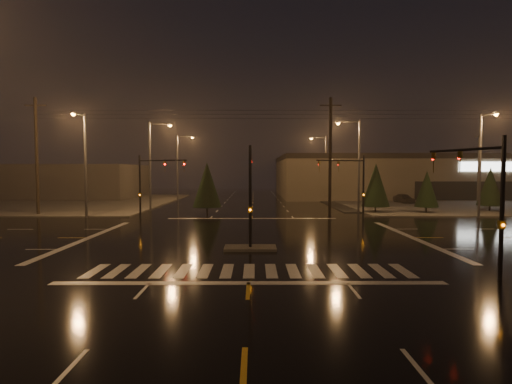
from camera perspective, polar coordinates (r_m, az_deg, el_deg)
ground at (r=27.27m, az=-0.74°, el=-6.55°), size 140.00×140.00×0.00m
sidewalk_ne at (r=64.36m, az=27.32°, el=-1.31°), size 36.00×36.00×0.12m
sidewalk_nw at (r=64.59m, az=-28.15°, el=-1.32°), size 36.00×36.00×0.12m
median_island at (r=23.32m, az=-0.82°, el=-8.00°), size 3.00×1.60×0.15m
crosswalk at (r=18.46m, az=-0.99°, el=-11.17°), size 15.00×2.60×0.01m
stop_bar_near at (r=16.53m, az=-1.08°, el=-12.87°), size 16.00×0.50×0.01m
stop_bar_far at (r=38.16m, az=-0.59°, el=-3.80°), size 16.00×0.50×0.01m
parking_lot at (r=65.13m, az=32.04°, el=-1.41°), size 50.00×24.00×0.08m
retail_building at (r=80.75m, az=25.29°, el=2.23°), size 60.20×28.30×7.20m
commercial_block at (r=77.40m, az=-27.32°, el=1.39°), size 30.00×18.00×5.60m
signal_mast_median at (r=23.84m, az=-0.81°, el=1.14°), size 0.25×4.59×6.00m
signal_mast_ne at (r=38.18m, az=13.81°, el=1.81°), size 4.84×1.86×6.00m
signal_mast_nw at (r=38.30m, az=-14.97°, el=1.80°), size 4.84×1.86×6.00m
signal_mast_se at (r=19.86m, az=29.96°, el=0.25°), size 1.55×3.87×6.00m
streetlight_1 at (r=46.34m, az=-14.54°, el=4.48°), size 2.77×0.32×10.00m
streetlight_2 at (r=61.97m, az=-10.88°, el=4.13°), size 2.77×0.32×10.00m
streetlight_3 at (r=44.29m, az=14.13°, el=4.56°), size 2.77×0.32×10.00m
streetlight_4 at (r=63.85m, az=9.67°, el=4.10°), size 2.77×0.32×10.00m
streetlight_5 at (r=41.42m, az=-23.39°, el=4.52°), size 0.32×2.77×10.00m
streetlight_6 at (r=43.87m, az=29.60°, el=4.28°), size 0.32×2.77×10.00m
utility_pole_0 at (r=46.58m, az=-28.85°, el=4.61°), size 2.20×0.32×12.00m
utility_pole_1 at (r=41.65m, az=10.55°, el=5.16°), size 2.20×0.32×12.00m
conifer_0 at (r=45.22m, az=16.74°, el=1.00°), size 3.00×3.00×5.39m
conifer_1 at (r=46.36m, az=23.20°, el=0.41°), size 2.47×2.47×4.56m
conifer_2 at (r=51.57m, az=30.46°, el=0.71°), size 2.73×2.73×4.97m
conifer_3 at (r=42.72m, az=-7.01°, el=1.06°), size 3.06×3.06×5.48m
car_parked at (r=59.63m, az=20.36°, el=-0.87°), size 2.03×4.22×1.39m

